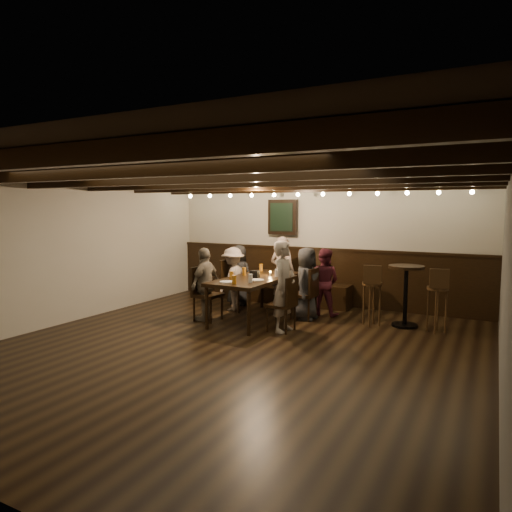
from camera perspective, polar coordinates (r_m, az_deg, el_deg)
The scene contains 27 objects.
room at distance 8.21m, azimuth 3.16°, elevation -0.02°, with size 7.00×7.00×7.00m.
dining_table at distance 7.89m, azimuth 0.01°, elevation -3.11°, with size 0.93×2.01×0.75m.
chair_left_near at distance 8.69m, azimuth -2.72°, elevation -4.88°, with size 0.45×0.45×0.96m.
chair_left_far at distance 7.96m, azimuth -6.14°, elevation -5.99°, with size 0.43×0.43×0.93m.
chair_right_near at distance 8.05m, azimuth 6.08°, elevation -5.91°, with size 0.42×0.42×0.90m.
chair_right_far at distance 7.25m, azimuth 3.29°, elevation -7.28°, with size 0.41×0.41×0.88m.
person_bench_left at distance 9.11m, azimuth -2.21°, elevation -2.40°, with size 0.59×0.38×1.21m, color black.
person_bench_centre at distance 8.81m, azimuth 3.32°, elevation -2.06°, with size 0.51×0.33×1.40m, color gray.
person_bench_right at distance 8.34m, azimuth 8.46°, elevation -3.21°, with size 0.59×0.46×1.21m, color maroon.
person_left_near at distance 8.66m, azimuth -2.90°, elevation -2.87°, with size 0.77×0.45×1.20m, color #A19288.
person_left_far at distance 7.91m, azimuth -6.34°, elevation -3.50°, with size 0.74×0.31×1.26m, color gray.
person_right_near at distance 7.97m, azimuth 6.32°, elevation -3.44°, with size 0.62×0.40×1.26m, color #2B2C2E.
person_right_far at distance 7.15m, azimuth 3.54°, elevation -3.81°, with size 0.52×0.34×1.43m, color gray.
pint_a at distance 8.61m, azimuth 0.63°, elevation -1.46°, with size 0.07×0.07×0.14m, color #BF7219.
pint_b at distance 8.33m, azimuth 3.68°, elevation -1.72°, with size 0.07×0.07×0.14m, color #BF7219.
pint_c at distance 8.10m, azimuth -1.51°, elevation -1.93°, with size 0.07×0.07×0.14m, color #BF7219.
pint_d at distance 7.90m, azimuth 2.62°, elevation -2.13°, with size 0.07×0.07×0.14m, color silver.
pint_e at distance 7.59m, azimuth -3.09°, elevation -2.47°, with size 0.07×0.07×0.14m, color #BF7219.
pint_f at distance 7.30m, azimuth -0.71°, elevation -2.81°, with size 0.07×0.07×0.14m, color silver.
pint_g at distance 7.16m, azimuth -2.74°, elevation -2.98°, with size 0.07×0.07×0.14m, color #BF7219.
plate_near at distance 7.36m, azimuth -3.66°, elevation -3.24°, with size 0.24×0.24×0.01m, color white.
plate_far at distance 7.53m, azimuth 0.11°, elevation -3.01°, with size 0.24×0.24×0.01m, color white.
condiment_caddy at distance 7.82m, azimuth -0.17°, elevation -2.28°, with size 0.15×0.10×0.12m, color black.
candle at distance 8.08m, azimuth 1.79°, elevation -2.27°, with size 0.05×0.05×0.05m, color beige.
high_top_table at distance 7.83m, azimuth 18.23°, elevation -3.65°, with size 0.57×0.57×1.01m.
bar_stool_left at distance 7.78m, azimuth 14.26°, elevation -5.71°, with size 0.34×0.35×1.02m.
bar_stool_right at distance 7.67m, azimuth 21.67°, elevation -6.12°, with size 0.34×0.35×1.02m.
Camera 1 is at (3.13, -5.21, 1.93)m, focal length 32.00 mm.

